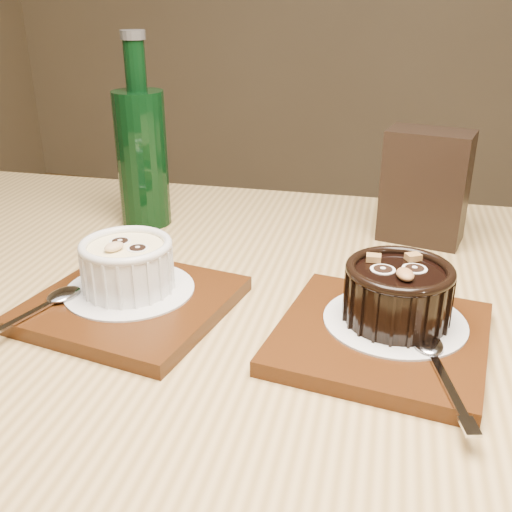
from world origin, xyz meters
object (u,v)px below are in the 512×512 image
at_px(tray_left, 132,304).
at_px(condiment_stand, 425,187).
at_px(table, 291,398).
at_px(ramekin_dark, 398,291).
at_px(ramekin_white, 127,263).
at_px(green_bottle, 142,154).
at_px(tray_right, 381,337).

height_order(tray_left, condiment_stand, condiment_stand).
bearing_deg(condiment_stand, table, -113.14).
distance_m(table, ramekin_dark, 0.17).
height_order(ramekin_white, green_bottle, green_bottle).
bearing_deg(green_bottle, table, -38.77).
relative_size(tray_right, condiment_stand, 1.29).
relative_size(tray_left, tray_right, 1.00).
height_order(table, tray_right, tray_right).
bearing_deg(tray_left, table, 8.90).
bearing_deg(tray_left, green_bottle, 112.66).
bearing_deg(tray_left, condiment_stand, 45.96).
bearing_deg(table, tray_right, -12.02).
distance_m(tray_left, ramekin_white, 0.04).
relative_size(table, ramekin_white, 13.64).
xyz_separation_m(tray_right, green_bottle, (-0.34, 0.22, 0.09)).
xyz_separation_m(tray_left, tray_right, (0.24, 0.01, 0.00)).
bearing_deg(ramekin_dark, ramekin_white, 162.73).
xyz_separation_m(tray_left, condiment_stand, (0.27, 0.27, 0.06)).
height_order(condiment_stand, green_bottle, green_bottle).
distance_m(tray_right, green_bottle, 0.42).
height_order(table, tray_left, tray_left).
relative_size(tray_right, ramekin_dark, 1.86).
xyz_separation_m(ramekin_white, ramekin_dark, (0.26, 0.01, 0.00)).
height_order(table, ramekin_white, ramekin_white).
bearing_deg(table, tray_left, -171.10).
distance_m(ramekin_white, green_bottle, 0.24).
relative_size(ramekin_white, green_bottle, 0.37).
height_order(tray_right, ramekin_dark, ramekin_dark).
bearing_deg(ramekin_dark, condiment_stand, 67.10).
relative_size(table, green_bottle, 5.02).
xyz_separation_m(table, ramekin_white, (-0.17, -0.01, 0.14)).
bearing_deg(tray_left, ramekin_white, 122.77).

